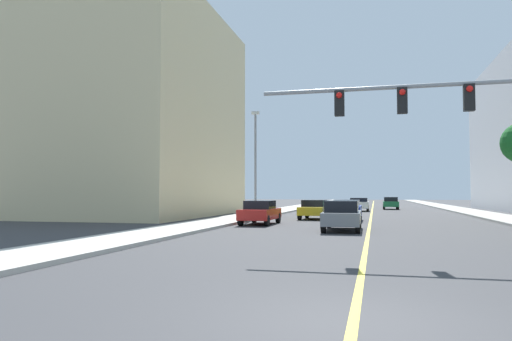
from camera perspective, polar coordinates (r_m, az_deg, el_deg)
The scene contains 13 objects.
ground at distance 48.97m, azimuth 13.68°, elevation -4.84°, with size 192.00×192.00×0.00m, color #38383A.
sidewalk_left at distance 49.89m, azimuth 3.00°, elevation -4.78°, with size 3.13×168.00×0.15m, color #B2ADA3.
sidewalk_right at distance 49.77m, azimuth 24.39°, elevation -4.55°, with size 3.13×168.00×0.15m, color #9E9B93.
lane_marking_center at distance 48.97m, azimuth 13.68°, elevation -4.83°, with size 0.16×144.00×0.01m, color yellow.
building_left_near at distance 42.10m, azimuth -13.81°, elevation 6.53°, with size 13.32×19.77×17.16m, color beige.
traffic_signal_mast at distance 16.48m, azimuth 26.71°, elevation 6.40°, with size 11.50×0.36×5.67m.
street_lamp at distance 34.90m, azimuth -0.06°, elevation 1.49°, with size 0.56×0.28×7.72m.
car_red at distance 28.51m, azimuth 0.50°, elevation -4.99°, with size 1.78×4.21×1.42m.
car_green at distance 57.57m, azimuth 15.80°, elevation -3.74°, with size 1.74×4.25×1.42m.
car_white at distance 50.83m, azimuth 12.23°, elevation -3.93°, with size 1.97×4.09×1.39m.
car_yellow at distance 34.57m, azimuth 6.98°, elevation -4.59°, with size 1.93×3.99×1.38m.
car_gray at distance 24.13m, azimuth 10.27°, elevation -5.27°, with size 1.84×4.55×1.49m.
car_blue at distance 32.29m, azimuth 10.81°, elevation -4.64°, with size 1.85×4.28×1.42m.
Camera 1 is at (0.32, -6.93, 1.85)m, focal length 33.45 mm.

